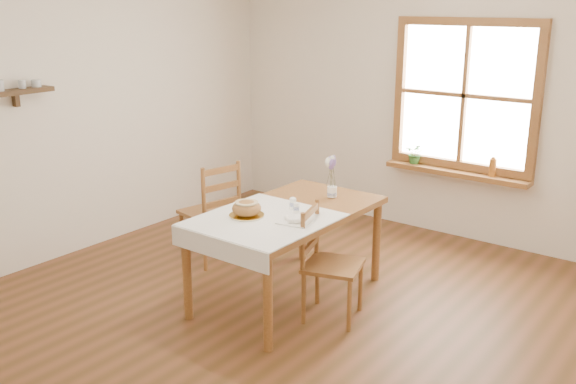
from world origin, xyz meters
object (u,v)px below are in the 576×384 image
(flower_vase, at_px, (332,193))
(dining_table, at_px, (288,220))
(chair_left, at_px, (210,211))
(chair_right, at_px, (333,264))
(bread_plate, at_px, (247,215))

(flower_vase, bearing_deg, dining_table, -100.25)
(chair_left, distance_m, flower_vase, 1.23)
(chair_right, relative_size, flower_vase, 9.80)
(dining_table, height_order, chair_right, chair_right)
(bread_plate, distance_m, flower_vase, 0.85)
(bread_plate, bearing_deg, dining_table, 66.63)
(dining_table, height_order, chair_left, chair_left)
(dining_table, relative_size, flower_vase, 17.92)
(bread_plate, xyz_separation_m, flower_vase, (0.23, 0.82, 0.03))
(chair_left, distance_m, chair_right, 1.56)
(bread_plate, bearing_deg, flower_vase, 74.24)
(chair_left, bearing_deg, bread_plate, 71.28)
(chair_left, height_order, bread_plate, chair_left)
(chair_right, bearing_deg, flower_vase, 17.17)
(chair_right, relative_size, bread_plate, 3.37)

